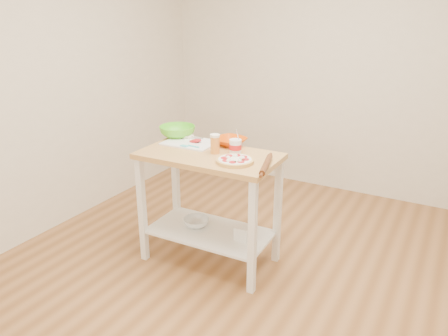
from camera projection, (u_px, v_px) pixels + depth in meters
room_shell at (248, 107)px, 2.63m from camera, size 4.04×4.54×2.74m
prep_island at (209, 186)px, 3.31m from camera, size 1.04×0.59×0.90m
pizza at (235, 160)px, 3.03m from camera, size 0.26×0.26×0.04m
cutting_board at (190, 142)px, 3.46m from camera, size 0.41×0.31×0.04m
spatula at (189, 146)px, 3.34m from camera, size 0.15×0.05×0.01m
knife at (182, 138)px, 3.56m from camera, size 0.26×0.13×0.01m
orange_bowl at (230, 141)px, 3.41m from camera, size 0.29×0.29×0.06m
green_bowl at (177, 131)px, 3.62m from camera, size 0.36×0.36×0.09m
beer_pint at (215, 144)px, 3.21m from camera, size 0.07×0.07×0.14m
yogurt_tub at (235, 147)px, 3.20m from camera, size 0.09×0.09×0.19m
rolling_pin at (266, 165)px, 2.93m from camera, size 0.13×0.35×0.04m
shelf_glass_bowl at (196, 222)px, 3.50m from camera, size 0.24×0.24×0.07m
shelf_bin at (243, 233)px, 3.30m from camera, size 0.11×0.11×0.11m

